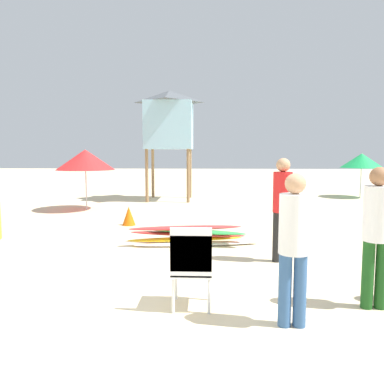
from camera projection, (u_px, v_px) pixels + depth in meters
The scene contains 10 objects.
ground at pixel (153, 310), 4.55m from camera, with size 80.00×80.00×0.00m, color beige.
stacked_plastic_chairs at pixel (191, 260), 4.50m from camera, with size 0.48×0.48×1.02m.
surfboard_pile at pixel (190, 235), 7.74m from camera, with size 2.70×0.75×0.40m.
lifeguard_near_left at pixel (377, 228), 4.50m from camera, with size 0.32×0.32×1.71m.
lifeguard_near_right at pixel (294, 240), 4.03m from camera, with size 0.32×0.32×1.66m.
lifeguard_far_right at pixel (282, 202), 6.45m from camera, with size 0.32×0.32×1.78m.
lifeguard_tower at pixel (169, 120), 14.84m from camera, with size 1.98×1.98×4.26m.
beach_umbrella_left at pixel (85, 160), 12.32m from camera, with size 1.89×1.89×1.97m.
beach_umbrella_far at pixel (362, 161), 15.84m from camera, with size 1.70×1.70×1.84m.
traffic_cone_near at pixel (129, 216), 9.84m from camera, with size 0.34×0.34×0.49m, color orange.
Camera 1 is at (0.66, -4.35, 1.87)m, focal length 35.61 mm.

